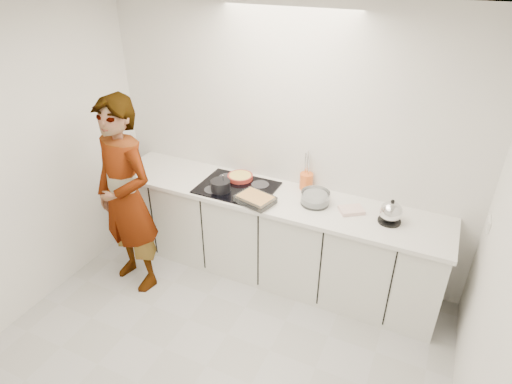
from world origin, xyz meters
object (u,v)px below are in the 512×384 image
at_px(tart_dish, 240,177).
at_px(saucepan, 221,186).
at_px(baking_dish, 255,199).
at_px(mixing_bowl, 315,198).
at_px(hob, 237,188).
at_px(cook, 126,198).
at_px(utensil_crock, 306,181).
at_px(kettle, 391,213).

xyz_separation_m(tart_dish, saucepan, (-0.06, -0.29, 0.03)).
bearing_deg(tart_dish, baking_dish, -46.32).
xyz_separation_m(tart_dish, baking_dish, (0.33, -0.34, 0.01)).
xyz_separation_m(tart_dish, mixing_bowl, (0.81, -0.12, 0.02)).
distance_m(hob, cook, 1.02).
bearing_deg(utensil_crock, saucepan, -150.15).
relative_size(hob, kettle, 3.26).
height_order(utensil_crock, cook, cook).
bearing_deg(mixing_bowl, kettle, -1.42).
bearing_deg(mixing_bowl, tart_dish, 171.66).
relative_size(saucepan, mixing_bowl, 0.72).
distance_m(mixing_bowl, cook, 1.71).
bearing_deg(utensil_crock, hob, -155.08).
bearing_deg(kettle, cook, -163.25).
height_order(saucepan, kettle, kettle).
xyz_separation_m(kettle, utensil_crock, (-0.82, 0.25, -0.01)).
relative_size(baking_dish, kettle, 1.68).
height_order(mixing_bowl, utensil_crock, utensil_crock).
distance_m(utensil_crock, cook, 1.67).
xyz_separation_m(saucepan, kettle, (1.53, 0.15, 0.03)).
bearing_deg(baking_dish, hob, 147.27).
xyz_separation_m(utensil_crock, cook, (-1.40, -0.92, -0.04)).
bearing_deg(kettle, tart_dish, 174.74).
bearing_deg(cook, kettle, 29.97).
xyz_separation_m(saucepan, baking_dish, (0.39, -0.05, -0.02)).
height_order(tart_dish, utensil_crock, utensil_crock).
distance_m(saucepan, baking_dish, 0.39).
bearing_deg(hob, utensil_crock, 24.92).
height_order(mixing_bowl, cook, cook).
bearing_deg(cook, mixing_bowl, 36.88).
distance_m(tart_dish, saucepan, 0.30).
xyz_separation_m(hob, mixing_bowl, (0.76, 0.04, 0.05)).
distance_m(baking_dish, kettle, 1.16).
distance_m(saucepan, utensil_crock, 0.81).
xyz_separation_m(hob, baking_dish, (0.28, -0.18, 0.04)).
xyz_separation_m(saucepan, cook, (-0.69, -0.52, -0.03)).
relative_size(hob, mixing_bowl, 2.36).
xyz_separation_m(tart_dish, cook, (-0.75, -0.80, -0.00)).
height_order(kettle, utensil_crock, kettle).
distance_m(tart_dish, kettle, 1.48).
height_order(hob, baking_dish, baking_dish).
height_order(baking_dish, utensil_crock, utensil_crock).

